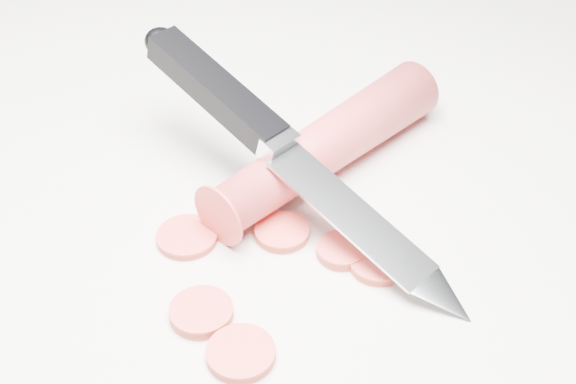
# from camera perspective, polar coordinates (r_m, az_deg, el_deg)

# --- Properties ---
(ground) EXTENTS (2.40, 2.40, 0.00)m
(ground) POSITION_cam_1_polar(r_m,az_deg,el_deg) (0.54, -2.35, -1.68)
(ground) COLOR silver
(ground) RESTS_ON ground
(carrot) EXTENTS (0.15, 0.19, 0.04)m
(carrot) POSITION_cam_1_polar(r_m,az_deg,el_deg) (0.56, 2.78, 3.34)
(carrot) COLOR #C13234
(carrot) RESTS_ON ground
(carrot_slice_0) EXTENTS (0.04, 0.04, 0.01)m
(carrot_slice_0) POSITION_cam_1_polar(r_m,az_deg,el_deg) (0.45, -3.37, -11.38)
(carrot_slice_0) COLOR #E13A34
(carrot_slice_0) RESTS_ON ground
(carrot_slice_1) EXTENTS (0.03, 0.03, 0.01)m
(carrot_slice_1) POSITION_cam_1_polar(r_m,az_deg,el_deg) (0.51, 3.82, -4.17)
(carrot_slice_1) COLOR #E13A34
(carrot_slice_1) RESTS_ON ground
(carrot_slice_2) EXTENTS (0.04, 0.04, 0.01)m
(carrot_slice_2) POSITION_cam_1_polar(r_m,az_deg,el_deg) (0.48, -6.18, -8.49)
(carrot_slice_2) COLOR #E13A34
(carrot_slice_2) RESTS_ON ground
(carrot_slice_3) EXTENTS (0.03, 0.03, 0.01)m
(carrot_slice_3) POSITION_cam_1_polar(r_m,az_deg,el_deg) (0.50, 6.36, -5.08)
(carrot_slice_3) COLOR #E13A34
(carrot_slice_3) RESTS_ON ground
(carrot_slice_4) EXTENTS (0.04, 0.04, 0.01)m
(carrot_slice_4) POSITION_cam_1_polar(r_m,az_deg,el_deg) (0.52, -7.21, -3.19)
(carrot_slice_4) COLOR #E13A34
(carrot_slice_4) RESTS_ON ground
(carrot_slice_5) EXTENTS (0.04, 0.04, 0.01)m
(carrot_slice_5) POSITION_cam_1_polar(r_m,az_deg,el_deg) (0.52, -0.43, -2.87)
(carrot_slice_5) COLOR #E13A34
(carrot_slice_5) RESTS_ON ground
(kitchen_knife) EXTENTS (0.26, 0.19, 0.09)m
(kitchen_knife) POSITION_cam_1_polar(r_m,az_deg,el_deg) (0.52, 0.61, 2.55)
(kitchen_knife) COLOR silver
(kitchen_knife) RESTS_ON ground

